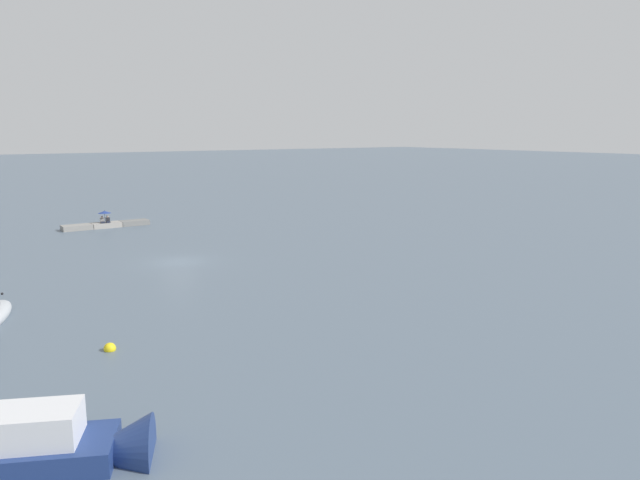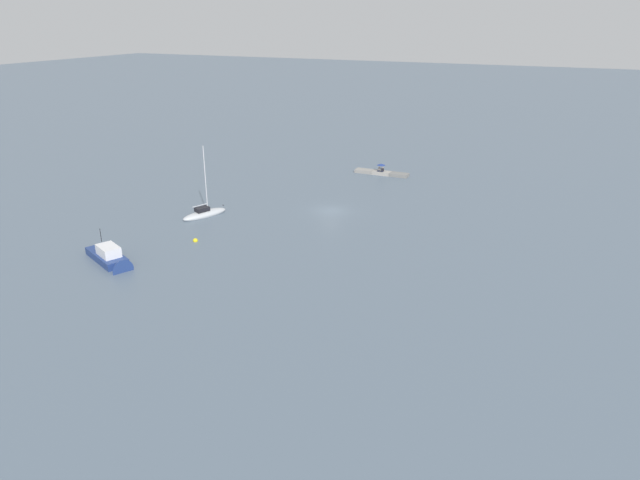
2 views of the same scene
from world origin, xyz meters
TOP-DOWN VIEW (x-y plane):
  - ground_plane at (0.00, 0.00)m, footprint 500.00×500.00m
  - seawall_pier at (0.00, -20.39)m, footprint 8.78×1.68m
  - person_seated_dark_left at (-0.16, -20.28)m, footprint 0.44×0.63m
  - person_seated_grey_right at (0.40, -20.29)m, footprint 0.44×0.63m
  - umbrella_open_navy at (0.11, -20.35)m, footprint 1.35×1.35m
  - sailboat_grey_mid at (13.85, 8.63)m, footprint 4.00×6.46m
  - motorboat_navy_near at (13.74, 25.15)m, footprint 7.55×5.08m
  - mooring_buoy_near at (9.63, 16.39)m, footprint 0.55×0.55m

SIDE VIEW (x-z plane):
  - ground_plane at x=0.00m, z-range 0.00..0.00m
  - mooring_buoy_near at x=9.63m, z-range -0.18..0.37m
  - seawall_pier at x=0.00m, z-range 0.00..0.52m
  - sailboat_grey_mid at x=13.85m, z-range -4.35..4.98m
  - motorboat_navy_near at x=13.74m, z-range -1.61..2.48m
  - person_seated_dark_left at x=-0.16m, z-range 0.41..1.14m
  - person_seated_grey_right at x=0.40m, z-range 0.41..1.14m
  - umbrella_open_navy at x=0.11m, z-range 0.99..2.28m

